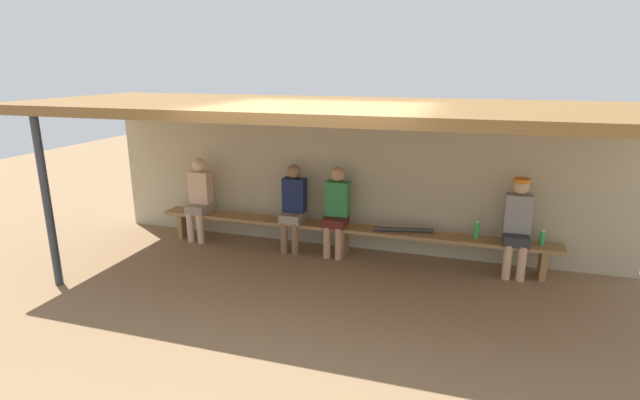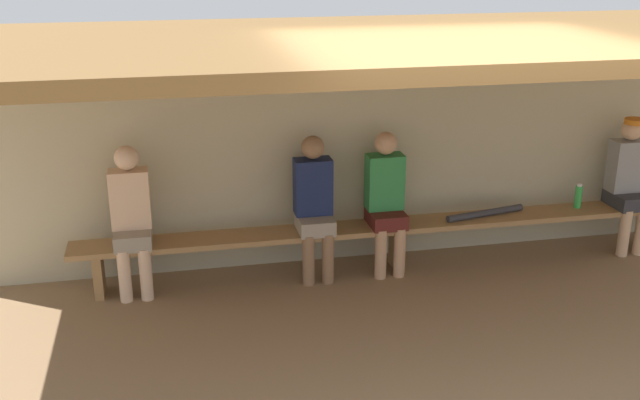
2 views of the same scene
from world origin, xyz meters
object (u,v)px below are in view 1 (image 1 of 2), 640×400
(player_near_post, at_px, (199,196))
(baseball_bat, at_px, (403,230))
(bench, at_px, (344,231))
(player_leftmost, at_px, (336,208))
(player_with_sunglasses, at_px, (517,223))
(water_bottle_orange, at_px, (477,230))
(support_post, at_px, (47,203))
(player_in_white, at_px, (293,204))
(water_bottle_clear, at_px, (542,238))

(player_near_post, xyz_separation_m, baseball_bat, (3.31, -0.00, -0.24))
(bench, xyz_separation_m, player_leftmost, (-0.12, 0.00, 0.34))
(player_with_sunglasses, distance_m, baseball_bat, 1.53)
(player_near_post, bearing_deg, player_leftmost, 0.00)
(baseball_bat, bearing_deg, water_bottle_orange, -8.97)
(support_post, distance_m, player_in_white, 3.29)
(player_near_post, bearing_deg, water_bottle_orange, 0.55)
(support_post, distance_m, water_bottle_clear, 6.41)
(player_in_white, xyz_separation_m, player_with_sunglasses, (3.19, 0.00, 0.02))
(player_leftmost, distance_m, water_bottle_clear, 2.84)
(support_post, relative_size, player_leftmost, 1.65)
(player_with_sunglasses, bearing_deg, player_leftmost, -179.99)
(player_with_sunglasses, bearing_deg, water_bottle_clear, 6.18)
(bench, xyz_separation_m, water_bottle_clear, (2.71, 0.04, 0.17))
(player_leftmost, height_order, water_bottle_orange, player_leftmost)
(player_with_sunglasses, relative_size, player_leftmost, 1.01)
(water_bottle_clear, bearing_deg, support_post, -160.42)
(player_with_sunglasses, bearing_deg, support_post, -159.69)
(support_post, xyz_separation_m, bench, (3.30, 2.10, -0.71))
(bench, distance_m, player_leftmost, 0.36)
(support_post, height_order, player_in_white, support_post)
(support_post, xyz_separation_m, player_near_post, (0.87, 2.10, -0.37))
(water_bottle_clear, distance_m, baseball_bat, 1.84)
(player_near_post, bearing_deg, baseball_bat, -0.05)
(bench, relative_size, player_near_post, 4.49)
(bench, height_order, water_bottle_clear, water_bottle_clear)
(water_bottle_orange, xyz_separation_m, water_bottle_clear, (0.83, -0.00, -0.02))
(player_with_sunglasses, bearing_deg, bench, -179.91)
(bench, distance_m, player_in_white, 0.87)
(bench, relative_size, player_with_sunglasses, 4.46)
(water_bottle_orange, relative_size, water_bottle_clear, 1.21)
(player_leftmost, relative_size, baseball_bat, 1.58)
(support_post, height_order, player_leftmost, support_post)
(bench, distance_m, player_near_post, 2.45)
(player_with_sunglasses, xyz_separation_m, water_bottle_orange, (-0.50, 0.04, -0.17))
(player_leftmost, bearing_deg, bench, -1.41)
(player_in_white, distance_m, player_near_post, 1.62)
(water_bottle_clear, bearing_deg, player_with_sunglasses, -173.82)
(player_in_white, distance_m, water_bottle_clear, 3.52)
(bench, relative_size, player_leftmost, 4.49)
(player_with_sunglasses, height_order, water_bottle_clear, player_with_sunglasses)
(player_leftmost, bearing_deg, player_in_white, 180.00)
(support_post, bearing_deg, player_with_sunglasses, 20.31)
(player_with_sunglasses, xyz_separation_m, water_bottle_clear, (0.33, 0.04, -0.19))
(support_post, height_order, water_bottle_orange, support_post)
(player_near_post, xyz_separation_m, player_leftmost, (2.30, 0.00, 0.00))
(support_post, height_order, baseball_bat, support_post)
(support_post, height_order, player_with_sunglasses, support_post)
(player_leftmost, height_order, baseball_bat, player_leftmost)
(player_leftmost, bearing_deg, water_bottle_orange, 1.18)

